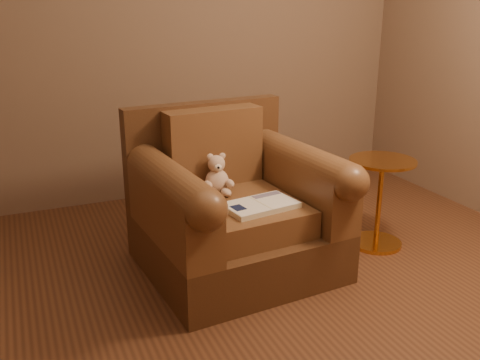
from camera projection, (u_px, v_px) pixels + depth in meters
name	position (u px, v px, depth m)	size (l,w,h in m)	color
floor	(285.00, 314.00, 2.73)	(4.00, 4.00, 0.00)	brown
armchair	(233.00, 209.00, 3.13)	(1.11, 1.06, 0.93)	#4E2F1A
teddy_bear	(217.00, 178.00, 3.13)	(0.17, 0.20, 0.24)	beige
guidebook	(260.00, 205.00, 2.92)	(0.42, 0.29, 0.03)	beige
side_table	(379.00, 200.00, 3.41)	(0.42, 0.42, 0.58)	gold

